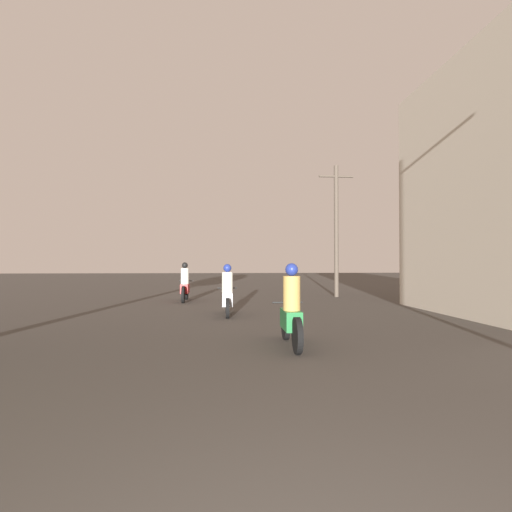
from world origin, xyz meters
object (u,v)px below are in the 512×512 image
(motorcycle_green, at_px, (291,313))
(utility_pole_far, at_px, (336,228))
(motorcycle_red, at_px, (185,286))
(motorcycle_silver, at_px, (227,295))

(motorcycle_green, distance_m, utility_pole_far, 11.58)
(motorcycle_red, bearing_deg, utility_pole_far, 3.75)
(motorcycle_silver, bearing_deg, motorcycle_green, -72.87)
(motorcycle_green, bearing_deg, utility_pole_far, 77.67)
(motorcycle_silver, height_order, utility_pole_far, utility_pole_far)
(motorcycle_green, relative_size, utility_pole_far, 0.32)
(motorcycle_green, xyz_separation_m, utility_pole_far, (3.92, 10.59, 2.57))
(motorcycle_silver, distance_m, motorcycle_red, 4.81)
(motorcycle_red, xyz_separation_m, utility_pole_far, (6.76, 1.57, 2.56))
(motorcycle_red, bearing_deg, motorcycle_green, -81.86)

